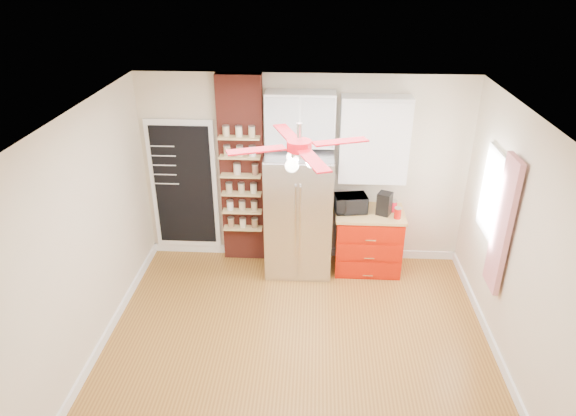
# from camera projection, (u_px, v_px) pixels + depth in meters

# --- Properties ---
(floor) EXTENTS (4.50, 4.50, 0.00)m
(floor) POSITION_uv_depth(u_px,v_px,m) (297.00, 345.00, 5.94)
(floor) COLOR olive
(floor) RESTS_ON ground
(ceiling) EXTENTS (4.50, 4.50, 0.00)m
(ceiling) POSITION_uv_depth(u_px,v_px,m) (299.00, 118.00, 4.74)
(ceiling) COLOR white
(ceiling) RESTS_ON wall_back
(wall_back) EXTENTS (4.50, 0.02, 2.70)m
(wall_back) POSITION_uv_depth(u_px,v_px,m) (304.00, 171.00, 7.12)
(wall_back) COLOR beige
(wall_back) RESTS_ON floor
(wall_front) EXTENTS (4.50, 0.02, 2.70)m
(wall_front) POSITION_uv_depth(u_px,v_px,m) (287.00, 391.00, 3.55)
(wall_front) COLOR beige
(wall_front) RESTS_ON floor
(wall_left) EXTENTS (0.02, 4.00, 2.70)m
(wall_left) POSITION_uv_depth(u_px,v_px,m) (87.00, 238.00, 5.45)
(wall_left) COLOR beige
(wall_left) RESTS_ON floor
(wall_right) EXTENTS (0.02, 4.00, 2.70)m
(wall_right) POSITION_uv_depth(u_px,v_px,m) (519.00, 250.00, 5.22)
(wall_right) COLOR beige
(wall_right) RESTS_ON floor
(chalkboard) EXTENTS (0.95, 0.05, 1.95)m
(chalkboard) POSITION_uv_depth(u_px,v_px,m) (184.00, 186.00, 7.29)
(chalkboard) COLOR white
(chalkboard) RESTS_ON wall_back
(brick_pillar) EXTENTS (0.60, 0.16, 2.70)m
(brick_pillar) POSITION_uv_depth(u_px,v_px,m) (242.00, 172.00, 7.10)
(brick_pillar) COLOR maroon
(brick_pillar) RESTS_ON floor
(fridge) EXTENTS (0.90, 0.70, 1.75)m
(fridge) POSITION_uv_depth(u_px,v_px,m) (299.00, 213.00, 7.01)
(fridge) COLOR silver
(fridge) RESTS_ON floor
(upper_glass_cabinet) EXTENTS (0.90, 0.35, 0.70)m
(upper_glass_cabinet) POSITION_uv_depth(u_px,v_px,m) (300.00, 119.00, 6.61)
(upper_glass_cabinet) COLOR white
(upper_glass_cabinet) RESTS_ON wall_back
(red_cabinet) EXTENTS (0.94, 0.64, 0.90)m
(red_cabinet) POSITION_uv_depth(u_px,v_px,m) (368.00, 240.00, 7.19)
(red_cabinet) COLOR #B21403
(red_cabinet) RESTS_ON floor
(upper_shelf_unit) EXTENTS (0.90, 0.30, 1.15)m
(upper_shelf_unit) POSITION_uv_depth(u_px,v_px,m) (374.00, 140.00, 6.71)
(upper_shelf_unit) COLOR white
(upper_shelf_unit) RESTS_ON wall_back
(window) EXTENTS (0.04, 0.75, 1.05)m
(window) POSITION_uv_depth(u_px,v_px,m) (493.00, 195.00, 5.94)
(window) COLOR white
(window) RESTS_ON wall_right
(curtain) EXTENTS (0.06, 0.40, 1.55)m
(curtain) POSITION_uv_depth(u_px,v_px,m) (503.00, 225.00, 5.50)
(curtain) COLOR red
(curtain) RESTS_ON wall_right
(ceiling_fan) EXTENTS (1.40, 1.40, 0.44)m
(ceiling_fan) POSITION_uv_depth(u_px,v_px,m) (299.00, 146.00, 4.86)
(ceiling_fan) COLOR silver
(ceiling_fan) RESTS_ON ceiling
(toaster_oven) EXTENTS (0.47, 0.36, 0.24)m
(toaster_oven) POSITION_uv_depth(u_px,v_px,m) (350.00, 203.00, 6.96)
(toaster_oven) COLOR black
(toaster_oven) RESTS_ON red_cabinet
(coffee_maker) EXTENTS (0.23, 0.23, 0.31)m
(coffee_maker) POSITION_uv_depth(u_px,v_px,m) (384.00, 204.00, 6.88)
(coffee_maker) COLOR black
(coffee_maker) RESTS_ON red_cabinet
(canister_left) EXTENTS (0.10, 0.10, 0.14)m
(canister_left) POSITION_uv_depth(u_px,v_px,m) (398.00, 213.00, 6.80)
(canister_left) COLOR #B8110A
(canister_left) RESTS_ON red_cabinet
(canister_right) EXTENTS (0.14, 0.14, 0.15)m
(canister_right) POSITION_uv_depth(u_px,v_px,m) (393.00, 206.00, 6.99)
(canister_right) COLOR red
(canister_right) RESTS_ON red_cabinet
(pantry_jar_oats) EXTENTS (0.13, 0.13, 0.14)m
(pantry_jar_oats) POSITION_uv_depth(u_px,v_px,m) (237.00, 169.00, 6.94)
(pantry_jar_oats) COLOR #C9B299
(pantry_jar_oats) RESTS_ON brick_pillar
(pantry_jar_beans) EXTENTS (0.11, 0.11, 0.14)m
(pantry_jar_beans) POSITION_uv_depth(u_px,v_px,m) (255.00, 170.00, 6.93)
(pantry_jar_beans) COLOR #906149
(pantry_jar_beans) RESTS_ON brick_pillar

